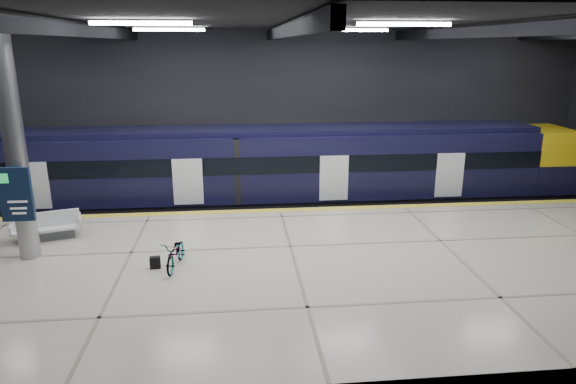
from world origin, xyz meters
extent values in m
plane|color=black|center=(0.00, 0.00, 0.00)|extent=(30.00, 30.00, 0.00)
cube|color=black|center=(0.00, 8.00, 4.00)|extent=(30.00, 0.10, 8.00)
cube|color=black|center=(0.00, -8.00, 4.00)|extent=(30.00, 0.10, 8.00)
cube|color=black|center=(0.00, 0.00, 8.00)|extent=(30.00, 16.00, 0.10)
cube|color=black|center=(-6.00, 0.00, 7.75)|extent=(0.25, 16.00, 0.40)
cube|color=black|center=(0.00, 0.00, 7.75)|extent=(0.25, 16.00, 0.40)
cube|color=black|center=(6.00, 0.00, 7.75)|extent=(0.25, 16.00, 0.40)
cube|color=white|center=(-4.00, -2.00, 7.88)|extent=(2.60, 0.18, 0.10)
cube|color=white|center=(3.00, -2.00, 7.88)|extent=(2.60, 0.18, 0.10)
cube|color=white|center=(-4.00, 4.00, 7.88)|extent=(2.60, 0.18, 0.10)
cube|color=white|center=(3.00, 4.00, 7.88)|extent=(2.60, 0.18, 0.10)
cube|color=white|center=(10.00, 4.00, 7.88)|extent=(2.60, 0.18, 0.10)
cube|color=beige|center=(0.00, -2.50, 0.55)|extent=(30.00, 11.00, 1.10)
cube|color=yellow|center=(0.00, 2.75, 1.11)|extent=(30.00, 0.40, 0.01)
cube|color=gray|center=(0.00, 4.78, 0.08)|extent=(30.00, 0.08, 0.16)
cube|color=gray|center=(0.00, 6.22, 0.08)|extent=(30.00, 0.08, 0.16)
cube|color=black|center=(-0.64, 5.50, 0.55)|extent=(24.00, 2.58, 0.80)
cube|color=black|center=(-0.64, 5.50, 2.33)|extent=(24.00, 2.80, 2.75)
cube|color=black|center=(-0.64, 5.50, 3.82)|extent=(24.00, 2.30, 0.24)
cube|color=black|center=(-0.64, 4.09, 2.60)|extent=(24.00, 0.04, 0.70)
cube|color=white|center=(2.36, 4.08, 2.00)|extent=(1.20, 0.05, 1.90)
cube|color=yellow|center=(12.36, 5.50, 2.33)|extent=(2.00, 2.80, 2.75)
cube|color=black|center=(12.66, 5.50, 2.50)|extent=(1.60, 2.38, 0.80)
cube|color=#595B60|center=(-7.98, 0.49, 1.26)|extent=(1.74, 0.97, 0.31)
cube|color=silver|center=(-7.98, 0.49, 1.49)|extent=(2.24, 1.44, 0.08)
cube|color=silver|center=(-7.98, 0.49, 1.79)|extent=(2.02, 0.67, 0.52)
cube|color=silver|center=(-8.98, 0.19, 1.62)|extent=(0.31, 0.86, 0.31)
cube|color=silver|center=(-6.99, 0.78, 1.62)|extent=(0.31, 0.86, 0.31)
imported|color=#99999E|center=(-3.47, -2.27, 1.54)|extent=(0.84, 1.75, 0.88)
cube|color=black|center=(-4.07, -2.27, 1.28)|extent=(0.32, 0.21, 0.35)
cylinder|color=#9EA0A5|center=(-8.00, -1.00, 4.55)|extent=(0.60, 0.60, 6.90)
cube|color=#101F3C|center=(-8.00, -1.42, 3.20)|extent=(0.90, 0.12, 1.60)
camera|label=1|loc=(-1.63, -16.28, 7.34)|focal=32.00mm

